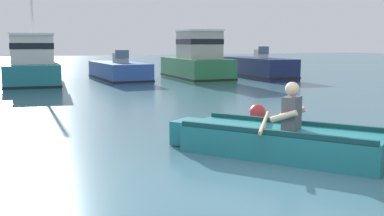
{
  "coord_description": "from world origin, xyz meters",
  "views": [
    {
      "loc": [
        -3.02,
        -4.52,
        1.78
      ],
      "look_at": [
        0.63,
        3.24,
        0.55
      ],
      "focal_mm": 42.43,
      "sensor_mm": 36.0,
      "label": 1
    }
  ],
  "objects_px": {
    "moored_boat_green": "(197,62)",
    "moored_boat_navy": "(257,68)",
    "mooring_buoy": "(257,112)",
    "rowboat_with_person": "(277,140)",
    "moored_boat_teal": "(35,66)",
    "moored_boat_blue": "(119,72)"
  },
  "relations": [
    {
      "from": "moored_boat_navy",
      "to": "mooring_buoy",
      "type": "bearing_deg",
      "value": -123.22
    },
    {
      "from": "rowboat_with_person",
      "to": "moored_boat_blue",
      "type": "relative_size",
      "value": 0.7
    },
    {
      "from": "moored_boat_teal",
      "to": "moored_boat_navy",
      "type": "relative_size",
      "value": 1.19
    },
    {
      "from": "mooring_buoy",
      "to": "moored_boat_green",
      "type": "bearing_deg",
      "value": 71.36
    },
    {
      "from": "moored_boat_navy",
      "to": "mooring_buoy",
      "type": "distance_m",
      "value": 12.87
    },
    {
      "from": "moored_boat_blue",
      "to": "mooring_buoy",
      "type": "xyz_separation_m",
      "value": [
        -0.13,
        -11.84,
        -0.23
      ]
    },
    {
      "from": "moored_boat_navy",
      "to": "mooring_buoy",
      "type": "height_order",
      "value": "moored_boat_navy"
    },
    {
      "from": "moored_boat_green",
      "to": "moored_boat_navy",
      "type": "distance_m",
      "value": 3.46
    },
    {
      "from": "moored_boat_green",
      "to": "moored_boat_blue",
      "type": "bearing_deg",
      "value": 162.07
    },
    {
      "from": "moored_boat_teal",
      "to": "moored_boat_blue",
      "type": "distance_m",
      "value": 3.77
    },
    {
      "from": "moored_boat_green",
      "to": "mooring_buoy",
      "type": "distance_m",
      "value": 11.33
    },
    {
      "from": "moored_boat_blue",
      "to": "moored_boat_green",
      "type": "relative_size",
      "value": 0.94
    },
    {
      "from": "rowboat_with_person",
      "to": "moored_boat_teal",
      "type": "relative_size",
      "value": 0.5
    },
    {
      "from": "moored_boat_green",
      "to": "moored_boat_navy",
      "type": "bearing_deg",
      "value": 0.9
    },
    {
      "from": "rowboat_with_person",
      "to": "moored_boat_teal",
      "type": "height_order",
      "value": "moored_boat_teal"
    },
    {
      "from": "moored_boat_blue",
      "to": "mooring_buoy",
      "type": "relative_size",
      "value": 12.74
    },
    {
      "from": "mooring_buoy",
      "to": "rowboat_with_person",
      "type": "bearing_deg",
      "value": -117.95
    },
    {
      "from": "moored_boat_blue",
      "to": "moored_boat_green",
      "type": "height_order",
      "value": "moored_boat_green"
    },
    {
      "from": "moored_boat_navy",
      "to": "moored_boat_blue",
      "type": "bearing_deg",
      "value": 171.18
    },
    {
      "from": "moored_boat_teal",
      "to": "rowboat_with_person",
      "type": "bearing_deg",
      "value": -81.91
    },
    {
      "from": "moored_boat_blue",
      "to": "rowboat_with_person",
      "type": "bearing_deg",
      "value": -96.49
    },
    {
      "from": "rowboat_with_person",
      "to": "moored_boat_navy",
      "type": "distance_m",
      "value": 16.17
    }
  ]
}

